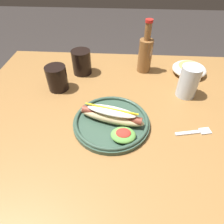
% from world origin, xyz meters
% --- Properties ---
extents(ground_plane, '(8.00, 8.00, 0.00)m').
position_xyz_m(ground_plane, '(0.00, 0.00, 0.00)').
color(ground_plane, '#2D2826').
extents(dining_table, '(1.19, 0.93, 0.74)m').
position_xyz_m(dining_table, '(0.00, 0.00, 0.64)').
color(dining_table, olive).
rests_on(dining_table, ground_plane).
extents(hot_dog_plate, '(0.26, 0.26, 0.08)m').
position_xyz_m(hot_dog_plate, '(-0.04, -0.06, 0.76)').
color(hot_dog_plate, '#334C3D').
rests_on(hot_dog_plate, dining_table).
extents(fork, '(0.12, 0.04, 0.00)m').
position_xyz_m(fork, '(0.24, -0.07, 0.74)').
color(fork, silver).
rests_on(fork, dining_table).
extents(soda_cup, '(0.08, 0.08, 0.10)m').
position_xyz_m(soda_cup, '(-0.27, 0.14, 0.79)').
color(soda_cup, black).
rests_on(soda_cup, dining_table).
extents(water_cup, '(0.08, 0.08, 0.13)m').
position_xyz_m(water_cup, '(0.24, 0.13, 0.80)').
color(water_cup, silver).
rests_on(water_cup, dining_table).
extents(extra_cup, '(0.08, 0.08, 0.11)m').
position_xyz_m(extra_cup, '(-0.20, 0.27, 0.79)').
color(extra_cup, black).
rests_on(extra_cup, dining_table).
extents(glass_bottle, '(0.06, 0.06, 0.23)m').
position_xyz_m(glass_bottle, '(0.09, 0.31, 0.83)').
color(glass_bottle, brown).
rests_on(glass_bottle, dining_table).
extents(side_bowl, '(0.15, 0.15, 0.05)m').
position_xyz_m(side_bowl, '(0.29, 0.29, 0.76)').
color(side_bowl, silver).
rests_on(side_bowl, dining_table).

